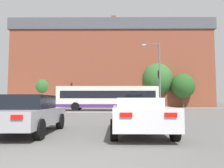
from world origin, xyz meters
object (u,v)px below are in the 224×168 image
Objects in this scene: car_saloon_left at (26,114)px; traffic_light_near_right at (159,84)px; traffic_light_far_left at (71,91)px; bus_crossing_lead at (108,98)px; street_lamp_junction at (157,70)px; pedestrian_walking_west at (164,102)px; car_roadster_right at (139,115)px; pedestrian_walking_east at (96,102)px; pedestrian_waiting at (89,102)px.

traffic_light_near_right reaches higher than car_saloon_left.
bus_crossing_lead is at bearing -53.14° from traffic_light_far_left.
pedestrian_walking_west is at bearing 74.26° from street_lamp_junction.
car_saloon_left is 0.96× the size of car_roadster_right.
street_lamp_junction is (7.60, 14.15, 3.62)m from car_saloon_left.
street_lamp_junction reaches higher than car_saloon_left.
pedestrian_walking_west is (11.41, -0.36, 0.03)m from pedestrian_walking_east.
pedestrian_walking_west is (9.20, 9.56, -0.59)m from bus_crossing_lead.
traffic_light_far_left is (-3.66, 27.40, 2.06)m from car_saloon_left.
traffic_light_far_left reaches higher than pedestrian_waiting.
street_lamp_junction is 15.52m from pedestrian_walking_west.
pedestrian_waiting is (-8.87, 14.24, -1.99)m from traffic_light_near_right.
car_saloon_left is 2.73× the size of pedestrian_waiting.
traffic_light_far_left is at bearing 130.36° from street_lamp_junction.
traffic_light_near_right reaches higher than pedestrian_walking_east.
traffic_light_far_left reaches higher than pedestrian_walking_west.
car_roadster_right is (4.12, -0.04, -0.04)m from car_saloon_left.
street_lamp_junction is at bearing -49.64° from traffic_light_far_left.
bus_crossing_lead is at bearing -76.31° from pedestrian_walking_east.
pedestrian_walking_east is (0.29, 29.10, 0.23)m from car_saloon_left.
bus_crossing_lead is 7.20m from traffic_light_near_right.
street_lamp_junction reaches higher than pedestrian_walking_west.
traffic_light_far_left is 0.58× the size of street_lamp_junction.
car_roadster_right is at bearing -104.62° from traffic_light_near_right.
car_roadster_right is at bearing 4.81° from bus_crossing_lead.
street_lamp_junction reaches higher than bus_crossing_lead.
traffic_light_near_right is (5.46, -4.50, 1.34)m from bus_crossing_lead.
bus_crossing_lead reaches higher than car_roadster_right.
traffic_light_near_right is at bearing 50.52° from bus_crossing_lead.
car_saloon_left is at bearing -89.44° from pedestrian_walking_east.
bus_crossing_lead is at bearing 140.52° from traffic_light_near_right.
car_saloon_left is at bearing 26.14° from pedestrian_waiting.
bus_crossing_lead is 10.35m from traffic_light_far_left.
traffic_light_near_right is 2.60× the size of pedestrian_walking_west.
traffic_light_near_right is 14.67m from pedestrian_walking_west.
pedestrian_walking_east is at bearing 116.04° from street_lamp_junction.
car_saloon_left reaches higher than car_roadster_right.
traffic_light_far_left reaches higher than car_saloon_left.
pedestrian_waiting reaches higher than car_saloon_left.
car_saloon_left is 0.61× the size of street_lamp_junction.
traffic_light_far_left is at bearing -155.61° from pedestrian_walking_east.
street_lamp_junction is 4.38× the size of pedestrian_walking_east.
traffic_light_near_right is 2.66× the size of pedestrian_walking_east.
traffic_light_near_right is at bearing 56.26° from pedestrian_waiting.
bus_crossing_lead is 7.62× the size of pedestrian_walking_east.
pedestrian_walking_west is (15.37, 1.34, -1.80)m from traffic_light_far_left.
car_roadster_right is 15.37m from traffic_light_near_right.
pedestrian_waiting is (2.75, 1.52, -1.86)m from traffic_light_far_left.
pedestrian_walking_west reaches higher than pedestrian_walking_east.
traffic_light_far_left is at bearing 17.55° from pedestrian_walking_west.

